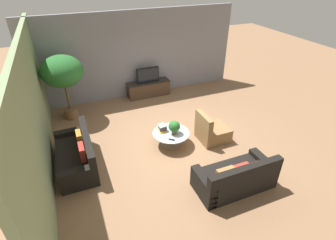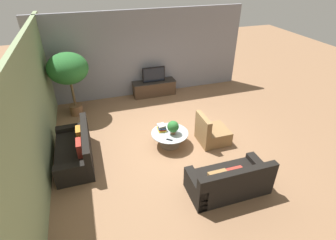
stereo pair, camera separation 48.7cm
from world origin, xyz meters
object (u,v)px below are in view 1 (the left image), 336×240
object	(u,v)px
potted_palm_tall	(62,73)
coffee_table	(171,136)
potted_plant_tabletop	(174,127)
television	(148,75)
couch_by_wall	(77,156)
armchair_wicker	(212,131)
couch_near_entry	(235,178)
media_console	(148,88)

from	to	relation	value
potted_palm_tall	coffee_table	bearing A→B (deg)	-46.80
coffee_table	potted_palm_tall	bearing A→B (deg)	133.20
potted_plant_tabletop	television	bearing A→B (deg)	83.78
couch_by_wall	potted_plant_tabletop	bearing A→B (deg)	86.22
couch_by_wall	armchair_wicker	world-z (taller)	armchair_wicker
couch_near_entry	armchair_wicker	bearing A→B (deg)	-104.29
couch_near_entry	armchair_wicker	xyz separation A→B (m)	(0.46, 1.80, -0.02)
coffee_table	armchair_wicker	xyz separation A→B (m)	(1.15, -0.21, -0.01)
couch_near_entry	armchair_wicker	distance (m)	1.85
media_console	couch_by_wall	xyz separation A→B (m)	(-2.87, -3.03, 0.00)
coffee_table	armchair_wicker	bearing A→B (deg)	-10.47
couch_by_wall	armchair_wicker	xyz separation A→B (m)	(3.60, -0.32, -0.01)
coffee_table	potted_palm_tall	distance (m)	3.72
media_console	couch_near_entry	bearing A→B (deg)	-86.96
television	coffee_table	size ratio (longest dim) A/B	0.82
coffee_table	potted_plant_tabletop	world-z (taller)	potted_plant_tabletop
couch_near_entry	armchair_wicker	world-z (taller)	armchair_wicker
television	couch_near_entry	world-z (taller)	television
armchair_wicker	potted_palm_tall	size ratio (longest dim) A/B	0.42
armchair_wicker	television	bearing A→B (deg)	12.31
television	potted_plant_tabletop	xyz separation A→B (m)	(-0.35, -3.20, -0.20)
television	potted_palm_tall	distance (m)	2.97
armchair_wicker	potted_plant_tabletop	size ratio (longest dim) A/B	2.28
media_console	television	xyz separation A→B (m)	(-0.00, -0.00, 0.53)
potted_palm_tall	potted_plant_tabletop	world-z (taller)	potted_palm_tall
couch_near_entry	couch_by_wall	bearing A→B (deg)	-33.94
coffee_table	couch_near_entry	size ratio (longest dim) A/B	0.57
potted_palm_tall	couch_by_wall	bearing A→B (deg)	-91.14
armchair_wicker	couch_by_wall	bearing A→B (deg)	84.95
television	potted_palm_tall	world-z (taller)	potted_palm_tall
potted_plant_tabletop	couch_by_wall	bearing A→B (deg)	176.22
armchair_wicker	potted_palm_tall	bearing A→B (deg)	52.03
television	couch_by_wall	size ratio (longest dim) A/B	0.44
couch_near_entry	potted_palm_tall	size ratio (longest dim) A/B	0.85
armchair_wicker	potted_plant_tabletop	xyz separation A→B (m)	(-1.08, 0.15, 0.34)
media_console	television	size ratio (longest dim) A/B	1.91
potted_plant_tabletop	potted_palm_tall	bearing A→B (deg)	133.34
television	coffee_table	distance (m)	3.21
media_console	potted_plant_tabletop	bearing A→B (deg)	-96.22
media_console	potted_palm_tall	bearing A→B (deg)	-168.43
coffee_table	couch_near_entry	bearing A→B (deg)	-71.02
armchair_wicker	potted_plant_tabletop	distance (m)	1.14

